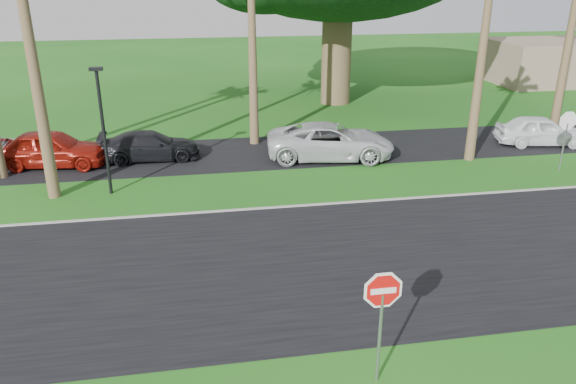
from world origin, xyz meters
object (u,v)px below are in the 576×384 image
(stop_sign_near, at_px, (382,305))
(stop_sign_far, at_px, (567,129))
(car_pickup, at_px, (541,131))
(car_red, at_px, (52,149))
(car_dark, at_px, (150,146))
(car_minivan, at_px, (331,142))

(stop_sign_near, bearing_deg, stop_sign_far, 43.73)
(car_pickup, bearing_deg, stop_sign_far, 170.50)
(stop_sign_near, height_order, car_red, stop_sign_near)
(car_pickup, bearing_deg, car_dark, 97.61)
(car_red, relative_size, car_dark, 1.07)
(stop_sign_far, height_order, car_pickup, stop_sign_far)
(car_dark, height_order, car_minivan, car_minivan)
(stop_sign_near, relative_size, car_pickup, 0.65)
(car_dark, height_order, car_pickup, car_pickup)
(car_dark, relative_size, car_minivan, 0.77)
(stop_sign_far, xyz_separation_m, car_red, (-20.72, 4.05, -1.00))
(stop_sign_far, xyz_separation_m, car_minivan, (-8.99, 3.14, -1.01))
(car_red, xyz_separation_m, car_minivan, (11.74, -0.91, -0.01))
(stop_sign_far, relative_size, car_red, 0.58)
(car_red, bearing_deg, car_minivan, -87.27)
(stop_sign_far, bearing_deg, car_dark, -14.43)
(car_red, bearing_deg, car_pickup, -84.42)
(car_red, distance_m, car_minivan, 11.77)
(stop_sign_near, xyz_separation_m, car_pickup, (12.74, 14.45, -1.08))
(stop_sign_near, bearing_deg, car_red, 121.50)
(stop_sign_near, height_order, stop_sign_far, same)
(stop_sign_far, distance_m, car_pickup, 3.82)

